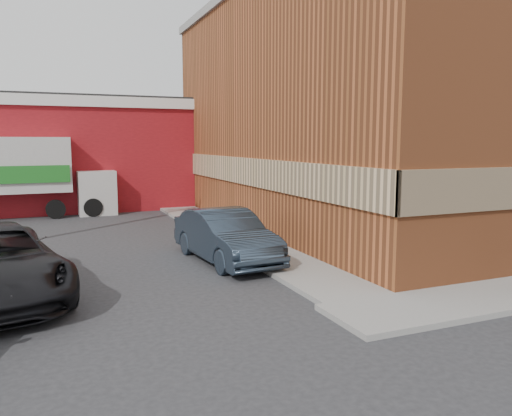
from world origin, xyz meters
name	(u,v)px	position (x,y,z in m)	size (l,w,h in m)	color
ground	(336,307)	(0.00, 0.00, 0.00)	(90.00, 90.00, 0.00)	#28282B
brick_building	(398,111)	(8.50, 9.00, 4.68)	(14.25, 18.25, 9.36)	#A4522A
sidewalk_west	(223,231)	(0.60, 9.00, 0.06)	(1.80, 18.00, 0.12)	gray
warehouse	(34,153)	(-6.00, 20.00, 2.81)	(16.30, 8.30, 5.60)	maroon
sedan	(226,236)	(-0.80, 4.61, 0.74)	(1.57, 4.49, 1.48)	#283543
box_truck	(20,172)	(-6.51, 16.02, 2.08)	(7.34, 2.40, 3.60)	beige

